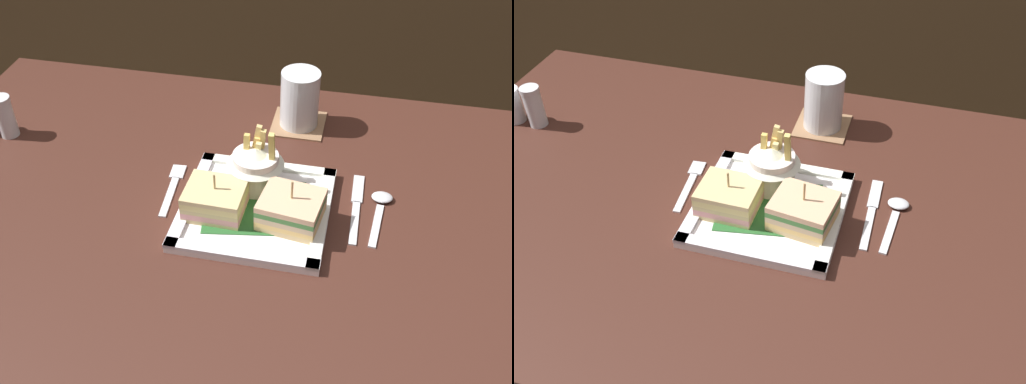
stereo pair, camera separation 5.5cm
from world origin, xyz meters
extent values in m
cube|color=#412219|center=(0.00, 0.00, 0.75)|extent=(1.27, 0.78, 0.04)
cylinder|color=#3F221E|center=(-0.56, 0.31, 0.36)|extent=(0.08, 0.08, 0.73)
cube|color=white|center=(0.00, -0.01, 0.77)|extent=(0.24, 0.24, 0.01)
cube|color=#27622A|center=(0.00, -0.01, 0.77)|extent=(0.18, 0.15, 0.00)
cube|color=white|center=(0.00, -0.11, 0.78)|extent=(0.24, 0.02, 0.01)
cube|color=white|center=(0.00, 0.10, 0.78)|extent=(0.24, 0.02, 0.01)
cube|color=white|center=(-0.11, -0.01, 0.78)|extent=(0.02, 0.24, 0.01)
cube|color=white|center=(0.11, -0.01, 0.78)|extent=(0.02, 0.24, 0.01)
cube|color=#E0C282|center=(-0.06, -0.03, 0.78)|extent=(0.09, 0.08, 0.01)
cube|color=pink|center=(-0.06, -0.03, 0.79)|extent=(0.09, 0.08, 0.01)
cube|color=#D2BF7D|center=(-0.06, -0.03, 0.80)|extent=(0.09, 0.08, 0.01)
cube|color=#E5D283|center=(-0.06, -0.03, 0.81)|extent=(0.09, 0.08, 0.01)
cube|color=#D9BF83|center=(-0.06, -0.03, 0.81)|extent=(0.09, 0.08, 0.01)
cylinder|color=tan|center=(-0.06, -0.03, 0.81)|extent=(0.00, 0.00, 0.07)
cube|color=#DFBD80|center=(0.06, -0.03, 0.78)|extent=(0.10, 0.09, 0.01)
cube|color=#F2C771|center=(0.06, -0.03, 0.79)|extent=(0.10, 0.09, 0.01)
cube|color=#D4B38A|center=(0.06, -0.03, 0.80)|extent=(0.10, 0.09, 0.01)
cube|color=#4A8641|center=(0.06, -0.03, 0.81)|extent=(0.10, 0.09, 0.01)
cube|color=#E1B48B|center=(0.06, -0.03, 0.82)|extent=(0.10, 0.09, 0.01)
cylinder|color=tan|center=(0.06, -0.03, 0.81)|extent=(0.00, 0.00, 0.08)
cylinder|color=silver|center=(-0.01, 0.05, 0.81)|extent=(0.08, 0.08, 0.06)
cone|color=white|center=(-0.01, 0.05, 0.83)|extent=(0.09, 0.09, 0.03)
cube|color=#F0CC7A|center=(-0.02, 0.07, 0.84)|extent=(0.02, 0.01, 0.07)
cube|color=#E0CB64|center=(0.02, 0.04, 0.85)|extent=(0.01, 0.02, 0.08)
cube|color=#EAD286|center=(-0.01, 0.06, 0.83)|extent=(0.01, 0.01, 0.05)
cube|color=#DBB759|center=(-0.03, 0.06, 0.84)|extent=(0.01, 0.01, 0.06)
cube|color=#E5C46F|center=(-0.01, 0.07, 0.84)|extent=(0.01, 0.01, 0.06)
cube|color=#E9B65C|center=(-0.01, 0.07, 0.83)|extent=(0.01, 0.01, 0.05)
cube|color=#98704D|center=(0.03, 0.26, 0.76)|extent=(0.10, 0.10, 0.00)
cylinder|color=silver|center=(0.03, 0.26, 0.82)|extent=(0.07, 0.07, 0.11)
cylinder|color=silver|center=(0.03, 0.26, 0.80)|extent=(0.07, 0.07, 0.06)
cube|color=silver|center=(-0.15, 0.00, 0.76)|extent=(0.02, 0.10, 0.00)
cube|color=silver|center=(-0.15, 0.07, 0.76)|extent=(0.03, 0.04, 0.00)
cube|color=silver|center=(0.16, 0.00, 0.76)|extent=(0.01, 0.10, 0.00)
cube|color=silver|center=(0.16, 0.08, 0.76)|extent=(0.02, 0.07, 0.00)
cube|color=silver|center=(0.19, 0.00, 0.76)|extent=(0.02, 0.10, 0.00)
ellipsoid|color=silver|center=(0.20, 0.07, 0.77)|extent=(0.03, 0.03, 0.01)
cylinder|color=silver|center=(-0.50, 0.11, 0.80)|extent=(0.03, 0.03, 0.07)
cylinder|color=#40282A|center=(-0.50, 0.11, 0.78)|extent=(0.03, 0.03, 0.04)
cylinder|color=silver|center=(-0.50, 0.11, 0.84)|extent=(0.04, 0.04, 0.01)
camera|label=1|loc=(0.15, -0.71, 1.42)|focal=42.17mm
camera|label=2|loc=(0.20, -0.70, 1.42)|focal=42.17mm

